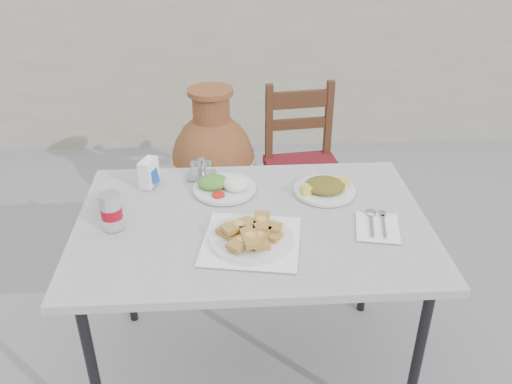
{
  "coord_description": "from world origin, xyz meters",
  "views": [
    {
      "loc": [
        0.11,
        -1.51,
        1.79
      ],
      "look_at": [
        0.19,
        0.16,
        0.84
      ],
      "focal_mm": 38.0,
      "sensor_mm": 36.0,
      "label": 1
    }
  ],
  "objects_px": {
    "napkin_holder": "(149,173)",
    "pide_plate": "(251,234)",
    "salad_chopped_plate": "(325,187)",
    "chair": "(303,166)",
    "soda_can": "(111,211)",
    "salad_rice_plate": "(224,185)",
    "condiment_caddy": "(201,171)",
    "cafe_table": "(252,231)",
    "cola_glass": "(108,198)",
    "terracotta_urn": "(213,164)"
  },
  "relations": [
    {
      "from": "napkin_holder",
      "to": "pide_plate",
      "type": "bearing_deg",
      "value": -26.0
    },
    {
      "from": "pide_plate",
      "to": "salad_chopped_plate",
      "type": "distance_m",
      "value": 0.43
    },
    {
      "from": "napkin_holder",
      "to": "chair",
      "type": "bearing_deg",
      "value": 66.11
    },
    {
      "from": "soda_can",
      "to": "napkin_holder",
      "type": "height_order",
      "value": "soda_can"
    },
    {
      "from": "salad_rice_plate",
      "to": "condiment_caddy",
      "type": "distance_m",
      "value": 0.15
    },
    {
      "from": "cafe_table",
      "to": "napkin_holder",
      "type": "bearing_deg",
      "value": 145.77
    },
    {
      "from": "salad_chopped_plate",
      "to": "napkin_holder",
      "type": "bearing_deg",
      "value": 172.69
    },
    {
      "from": "pide_plate",
      "to": "napkin_holder",
      "type": "relative_size",
      "value": 3.35
    },
    {
      "from": "cola_glass",
      "to": "soda_can",
      "type": "bearing_deg",
      "value": -73.11
    },
    {
      "from": "pide_plate",
      "to": "soda_can",
      "type": "xyz_separation_m",
      "value": [
        -0.47,
        0.1,
        0.04
      ]
    },
    {
      "from": "salad_rice_plate",
      "to": "napkin_holder",
      "type": "distance_m",
      "value": 0.3
    },
    {
      "from": "pide_plate",
      "to": "cola_glass",
      "type": "distance_m",
      "value": 0.57
    },
    {
      "from": "cafe_table",
      "to": "chair",
      "type": "height_order",
      "value": "chair"
    },
    {
      "from": "cafe_table",
      "to": "condiment_caddy",
      "type": "relative_size",
      "value": 10.75
    },
    {
      "from": "salad_rice_plate",
      "to": "terracotta_urn",
      "type": "bearing_deg",
      "value": 94.56
    },
    {
      "from": "pide_plate",
      "to": "soda_can",
      "type": "distance_m",
      "value": 0.49
    },
    {
      "from": "cola_glass",
      "to": "condiment_caddy",
      "type": "xyz_separation_m",
      "value": [
        0.33,
        0.22,
        -0.01
      ]
    },
    {
      "from": "cafe_table",
      "to": "salad_rice_plate",
      "type": "xyz_separation_m",
      "value": [
        -0.1,
        0.21,
        0.08
      ]
    },
    {
      "from": "chair",
      "to": "terracotta_urn",
      "type": "relative_size",
      "value": 1.05
    },
    {
      "from": "pide_plate",
      "to": "chair",
      "type": "bearing_deg",
      "value": 73.97
    },
    {
      "from": "pide_plate",
      "to": "chair",
      "type": "distance_m",
      "value": 1.22
    },
    {
      "from": "chair",
      "to": "napkin_holder",
      "type": "bearing_deg",
      "value": -141.93
    },
    {
      "from": "salad_rice_plate",
      "to": "terracotta_urn",
      "type": "xyz_separation_m",
      "value": [
        -0.08,
        0.95,
        -0.39
      ]
    },
    {
      "from": "salad_rice_plate",
      "to": "terracotta_urn",
      "type": "height_order",
      "value": "terracotta_urn"
    },
    {
      "from": "cafe_table",
      "to": "cola_glass",
      "type": "bearing_deg",
      "value": 169.06
    },
    {
      "from": "cafe_table",
      "to": "condiment_caddy",
      "type": "bearing_deg",
      "value": 120.5
    },
    {
      "from": "cafe_table",
      "to": "terracotta_urn",
      "type": "bearing_deg",
      "value": 98.68
    },
    {
      "from": "pide_plate",
      "to": "terracotta_urn",
      "type": "relative_size",
      "value": 0.43
    },
    {
      "from": "condiment_caddy",
      "to": "salad_rice_plate",
      "type": "bearing_deg",
      "value": -51.95
    },
    {
      "from": "cafe_table",
      "to": "soda_can",
      "type": "bearing_deg",
      "value": -176.06
    },
    {
      "from": "chair",
      "to": "soda_can",
      "type": "bearing_deg",
      "value": -135.46
    },
    {
      "from": "soda_can",
      "to": "condiment_caddy",
      "type": "relative_size",
      "value": 1.13
    },
    {
      "from": "cafe_table",
      "to": "napkin_holder",
      "type": "xyz_separation_m",
      "value": [
        -0.39,
        0.27,
        0.11
      ]
    },
    {
      "from": "cafe_table",
      "to": "cola_glass",
      "type": "distance_m",
      "value": 0.54
    },
    {
      "from": "salad_chopped_plate",
      "to": "napkin_holder",
      "type": "distance_m",
      "value": 0.68
    },
    {
      "from": "cafe_table",
      "to": "terracotta_urn",
      "type": "xyz_separation_m",
      "value": [
        -0.18,
        1.16,
        -0.31
      ]
    },
    {
      "from": "pide_plate",
      "to": "salad_chopped_plate",
      "type": "bearing_deg",
      "value": 47.17
    },
    {
      "from": "condiment_caddy",
      "to": "chair",
      "type": "relative_size",
      "value": 0.13
    },
    {
      "from": "cola_glass",
      "to": "pide_plate",
      "type": "bearing_deg",
      "value": -24.89
    },
    {
      "from": "cafe_table",
      "to": "salad_rice_plate",
      "type": "height_order",
      "value": "salad_rice_plate"
    },
    {
      "from": "salad_chopped_plate",
      "to": "soda_can",
      "type": "height_order",
      "value": "soda_can"
    },
    {
      "from": "napkin_holder",
      "to": "terracotta_urn",
      "type": "relative_size",
      "value": 0.13
    },
    {
      "from": "salad_rice_plate",
      "to": "pide_plate",
      "type": "bearing_deg",
      "value": -74.9
    },
    {
      "from": "soda_can",
      "to": "cola_glass",
      "type": "xyz_separation_m",
      "value": [
        -0.04,
        0.13,
        -0.03
      ]
    },
    {
      "from": "soda_can",
      "to": "napkin_holder",
      "type": "relative_size",
      "value": 1.22
    },
    {
      "from": "cafe_table",
      "to": "condiment_caddy",
      "type": "distance_m",
      "value": 0.39
    },
    {
      "from": "cola_glass",
      "to": "condiment_caddy",
      "type": "relative_size",
      "value": 0.8
    },
    {
      "from": "salad_chopped_plate",
      "to": "terracotta_urn",
      "type": "bearing_deg",
      "value": 115.26
    },
    {
      "from": "salad_chopped_plate",
      "to": "soda_can",
      "type": "xyz_separation_m",
      "value": [
        -0.77,
        -0.21,
        0.05
      ]
    },
    {
      "from": "soda_can",
      "to": "condiment_caddy",
      "type": "height_order",
      "value": "soda_can"
    }
  ]
}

